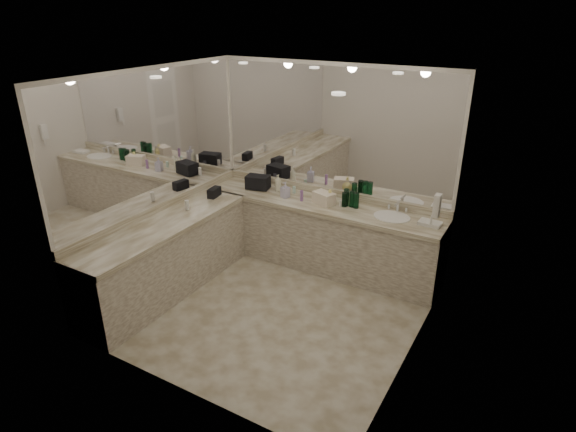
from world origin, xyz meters
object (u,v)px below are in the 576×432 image
Objects in this scene: cream_cosmetic_case at (324,198)px; soap_bottle_a at (278,183)px; soap_bottle_c at (330,197)px; black_toiletry_bag at (258,183)px; soap_bottle_b at (285,190)px; wall_phone at (437,206)px; sink at (392,217)px; hand_towel at (430,223)px.

cream_cosmetic_case is 1.19× the size of soap_bottle_a.
soap_bottle_a is at bearing 174.96° from soap_bottle_c.
black_toiletry_bag is at bearing 179.91° from soap_bottle_c.
soap_bottle_b is (0.48, -0.09, 0.02)m from black_toiletry_bag.
soap_bottle_b is 1.11× the size of soap_bottle_c.
wall_phone is 1.56m from soap_bottle_c.
wall_phone is 1.25× the size of soap_bottle_c.
black_toiletry_bag is 1.47× the size of soap_bottle_b.
soap_bottle_b is (-1.43, -0.07, 0.11)m from sink.
soap_bottle_b reaches higher than cream_cosmetic_case.
soap_bottle_c is at bearing 48.27° from cream_cosmetic_case.
cream_cosmetic_case is 0.75m from soap_bottle_a.
hand_towel is at bearing 0.60° from sink.
sink is 2.29× the size of soap_bottle_c.
cream_cosmetic_case is 0.08m from soap_bottle_c.
wall_phone is at bearing -11.83° from soap_bottle_b.
sink is 0.89m from cream_cosmetic_case.
soap_bottle_c is (-0.82, 0.01, 0.10)m from sink.
cream_cosmetic_case reaches higher than hand_towel.
black_toiletry_bag is at bearing 179.52° from sink.
soap_bottle_c is at bearing 179.57° from hand_towel.
soap_bottle_c reaches higher than black_toiletry_bag.
wall_phone is 0.77× the size of black_toiletry_bag.
wall_phone is 1.05× the size of soap_bottle_a.
soap_bottle_b reaches higher than hand_towel.
soap_bottle_a is at bearing 13.92° from black_toiletry_bag.
soap_bottle_b is at bearing -10.54° from black_toiletry_bag.
soap_bottle_b is at bearing -177.59° from hand_towel.
soap_bottle_c is (-1.27, 0.01, 0.08)m from hand_towel.
black_toiletry_bag is 2.36m from hand_towel.
hand_towel is 1.17× the size of soap_bottle_b.
cream_cosmetic_case is 1.10× the size of hand_towel.
hand_towel is 1.88m from soap_bottle_b.
soap_bottle_a is at bearing 177.78° from hand_towel.
soap_bottle_b is at bearing 168.17° from wall_phone.
sink is at bearing -0.48° from black_toiletry_bag.
hand_towel is 1.08× the size of soap_bottle_a.
soap_bottle_b reaches higher than sink.
hand_towel is at bearing -0.43° from soap_bottle_c.
soap_bottle_b is at bearing -155.36° from cream_cosmetic_case.
cream_cosmetic_case is (-0.89, -0.02, 0.08)m from sink.
wall_phone is 2.34m from soap_bottle_a.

